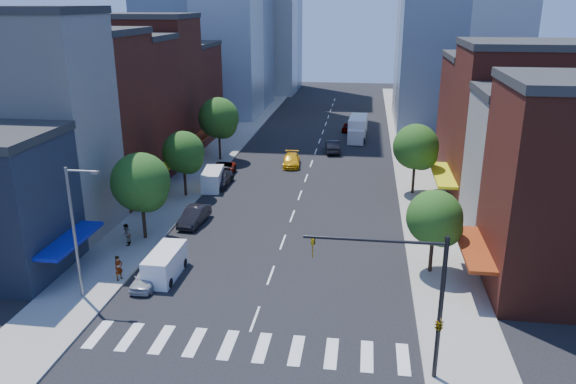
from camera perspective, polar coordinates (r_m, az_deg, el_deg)
name	(u,v)px	position (r m, az deg, el deg)	size (l,w,h in m)	color
ground	(255,319)	(36.17, -3.38, -12.74)	(220.00, 220.00, 0.00)	black
sidewalk_left	(221,151)	(75.07, -6.87, 4.11)	(5.00, 120.00, 0.15)	gray
sidewalk_right	(413,158)	(72.95, 12.53, 3.36)	(5.00, 120.00, 0.15)	gray
crosswalk	(245,346)	(33.71, -4.39, -15.36)	(19.00, 3.00, 0.01)	silver
bldg_left_1	(31,128)	(51.23, -24.62, 5.93)	(12.00, 8.00, 18.00)	#BBB5AC
bldg_left_2	(82,120)	(58.61, -20.17, 6.91)	(12.00, 9.00, 16.00)	#5A1E15
bldg_left_3	(119,109)	(66.18, -16.75, 8.07)	(12.00, 8.00, 15.00)	#552015
bldg_left_4	(147,89)	(73.74, -14.13, 10.11)	(12.00, 9.00, 17.00)	#5A1E15
bldg_left_5	(173,93)	(82.82, -11.60, 9.78)	(12.00, 10.00, 13.00)	#552015
bldg_right_1	(549,173)	(49.25, 24.97, 1.80)	(12.00, 8.00, 12.00)	#BBB5AC
bldg_right_2	(523,130)	(57.31, 22.72, 5.85)	(12.00, 10.00, 15.00)	#5A1E15
bldg_right_3	(498,119)	(67.02, 20.59, 6.92)	(12.00, 10.00, 13.00)	#552015
traffic_signal	(429,309)	(29.85, 14.15, -11.43)	(7.24, 2.24, 8.00)	black
streetlight	(76,225)	(38.56, -20.74, -3.18)	(2.25, 0.25, 9.00)	slate
tree_left_near	(142,184)	(46.90, -14.59, 0.74)	(4.80, 4.80, 7.30)	black
tree_left_mid	(185,154)	(56.88, -10.46, 3.82)	(4.20, 4.20, 6.65)	black
tree_left_far	(220,120)	(69.80, -6.95, 7.32)	(5.00, 5.00, 7.75)	black
tree_right_near	(437,220)	(41.21, 14.86, -2.79)	(4.00, 4.00, 6.20)	black
tree_right_far	(417,149)	(58.10, 13.00, 4.31)	(4.60, 4.60, 7.20)	black
parked_car_front	(148,277)	(40.86, -14.08, -8.35)	(1.53, 3.81, 1.30)	#B5B5BA
parked_car_second	(194,216)	(50.81, -9.49, -2.41)	(1.61, 4.61, 1.52)	black
parked_car_third	(223,170)	(64.25, -6.66, 2.22)	(2.42, 5.25, 1.46)	#999999
parked_car_rear	(221,179)	(61.10, -6.87, 1.33)	(2.03, 5.00, 1.45)	black
cargo_van_near	(165,264)	(41.60, -12.42, -7.20)	(1.95, 4.68, 1.99)	white
cargo_van_far	(213,179)	(60.18, -7.67, 1.28)	(2.44, 4.88, 1.99)	white
taxi	(291,160)	(68.00, 0.35, 3.25)	(1.99, 4.89, 1.42)	#E3A40B
traffic_car_oncoming	(333,146)	(74.49, 4.55, 4.66)	(1.73, 4.95, 1.63)	black
traffic_car_far	(348,127)	(87.14, 6.07, 6.57)	(1.54, 3.83, 1.30)	#999999
box_truck	(358,129)	(81.82, 7.08, 6.35)	(2.78, 8.03, 3.19)	silver
pedestrian_near	(119,268)	(41.75, -16.82, -7.39)	(0.66, 0.43, 1.81)	#999999
pedestrian_far	(126,235)	(47.22, -16.11, -4.19)	(0.89, 0.69, 1.82)	#999999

